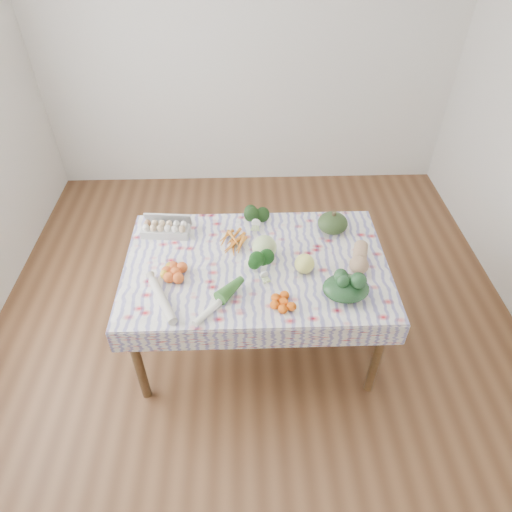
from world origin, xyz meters
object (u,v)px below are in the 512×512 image
(cabbage, at_px, (264,247))
(butternut_squash, at_px, (360,257))
(dining_table, at_px, (256,272))
(grapefruit, at_px, (305,264))
(egg_carton, at_px, (165,230))
(kabocha_squash, at_px, (333,223))

(cabbage, height_order, butternut_squash, cabbage)
(dining_table, xyz_separation_m, grapefruit, (0.29, -0.08, 0.15))
(butternut_squash, bearing_deg, dining_table, -166.81)
(egg_carton, distance_m, kabocha_squash, 1.13)
(dining_table, distance_m, cabbage, 0.18)
(egg_carton, bearing_deg, kabocha_squash, 5.59)
(butternut_squash, height_order, grapefruit, grapefruit)
(kabocha_squash, bearing_deg, cabbage, -151.90)
(butternut_squash, bearing_deg, kabocha_squash, 124.80)
(dining_table, height_order, cabbage, cabbage)
(egg_carton, relative_size, kabocha_squash, 1.57)
(kabocha_squash, relative_size, butternut_squash, 0.79)
(egg_carton, distance_m, butternut_squash, 1.29)
(kabocha_squash, height_order, butternut_squash, kabocha_squash)
(cabbage, height_order, grapefruit, cabbage)
(dining_table, relative_size, egg_carton, 5.04)
(cabbage, bearing_deg, kabocha_squash, 28.10)
(cabbage, xyz_separation_m, grapefruit, (0.24, -0.14, -0.02))
(kabocha_squash, height_order, cabbage, cabbage)
(butternut_squash, bearing_deg, grapefruit, -155.41)
(grapefruit, bearing_deg, butternut_squash, 8.74)
(egg_carton, bearing_deg, cabbage, -15.35)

